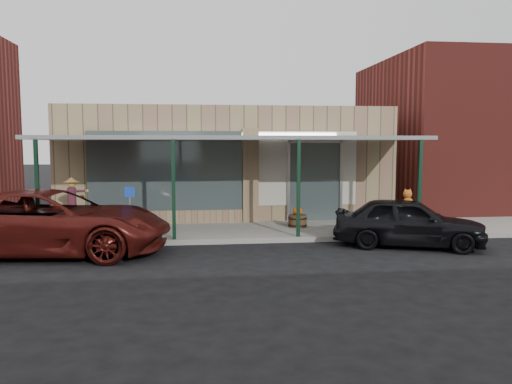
{
  "coord_description": "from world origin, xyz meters",
  "views": [
    {
      "loc": [
        -1.1,
        -12.08,
        2.88
      ],
      "look_at": [
        0.61,
        2.6,
        1.44
      ],
      "focal_mm": 35.0,
      "sensor_mm": 36.0,
      "label": 1
    }
  ],
  "objects": [
    {
      "name": "car_maroon",
      "position": [
        -4.9,
        1.24,
        0.85
      ],
      "size": [
        6.31,
        3.32,
        1.69
      ],
      "primitive_type": "imported",
      "rotation": [
        0.0,
        0.0,
        1.49
      ],
      "color": "#4F130F",
      "rests_on": "ground"
    },
    {
      "name": "storefront",
      "position": [
        -0.0,
        8.16,
        2.09
      ],
      "size": [
        12.0,
        6.25,
        4.2
      ],
      "color": "#918058",
      "rests_on": "ground"
    },
    {
      "name": "awning",
      "position": [
        0.0,
        3.56,
        3.01
      ],
      "size": [
        12.0,
        3.0,
        3.04
      ],
      "color": "slate",
      "rests_on": "ground"
    },
    {
      "name": "block_buildings_near",
      "position": [
        2.01,
        9.2,
        3.77
      ],
      "size": [
        61.0,
        8.0,
        8.0
      ],
      "color": "maroon",
      "rests_on": "ground"
    },
    {
      "name": "barrel_pumpkin",
      "position": [
        2.11,
        3.81,
        0.4
      ],
      "size": [
        0.63,
        0.63,
        0.71
      ],
      "rotation": [
        0.0,
        0.0,
        0.06
      ],
      "color": "#4B351E",
      "rests_on": "sidewalk"
    },
    {
      "name": "handicap_sign",
      "position": [
        -3.12,
        2.88,
        1.09
      ],
      "size": [
        0.3,
        0.05,
        1.46
      ],
      "rotation": [
        0.0,
        0.0,
        -0.09
      ],
      "color": "gray",
      "rests_on": "sidewalk"
    },
    {
      "name": "parked_sedan",
      "position": [
        4.71,
        1.09,
        0.7
      ],
      "size": [
        4.4,
        2.94,
        1.57
      ],
      "rotation": [
        0.0,
        0.0,
        1.22
      ],
      "color": "black",
      "rests_on": "ground"
    },
    {
      "name": "ground",
      "position": [
        0.0,
        0.0,
        0.0
      ],
      "size": [
        120.0,
        120.0,
        0.0
      ],
      "primitive_type": "plane",
      "color": "black",
      "rests_on": "ground"
    },
    {
      "name": "sidewalk",
      "position": [
        0.0,
        3.6,
        0.07
      ],
      "size": [
        40.0,
        3.2,
        0.15
      ],
      "primitive_type": "cube",
      "color": "gray",
      "rests_on": "ground"
    },
    {
      "name": "barrel_scarecrow",
      "position": [
        -5.0,
        3.82,
        0.72
      ],
      "size": [
        1.03,
        0.69,
        1.7
      ],
      "rotation": [
        0.0,
        0.0,
        -0.05
      ],
      "color": "#4B351E",
      "rests_on": "sidewalk"
    }
  ]
}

